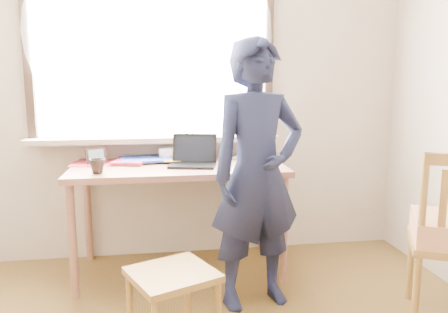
{
  "coord_description": "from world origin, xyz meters",
  "views": [
    {
      "loc": [
        -0.18,
        -1.38,
        1.34
      ],
      "look_at": [
        0.18,
        0.95,
        0.95
      ],
      "focal_mm": 35.0,
      "sensor_mm": 36.0,
      "label": 1
    }
  ],
  "objects": [
    {
      "name": "desk",
      "position": [
        -0.04,
        1.63,
        0.7
      ],
      "size": [
        1.46,
        0.73,
        0.78
      ],
      "color": "brown",
      "rests_on": "ground"
    },
    {
      "name": "laptop",
      "position": [
        0.06,
        1.59,
        0.83
      ],
      "size": [
        0.36,
        0.31,
        0.21
      ],
      "color": "black",
      "rests_on": "desk"
    },
    {
      "name": "mug_white",
      "position": [
        -0.12,
        1.82,
        0.83
      ],
      "size": [
        0.15,
        0.15,
        0.09
      ],
      "primitive_type": "imported",
      "rotation": [
        0.0,
        0.0,
        0.35
      ],
      "color": "white",
      "rests_on": "desk"
    },
    {
      "name": "mug_dark",
      "position": [
        -0.56,
        1.41,
        0.83
      ],
      "size": [
        0.13,
        0.13,
        0.09
      ],
      "primitive_type": "imported",
      "rotation": [
        0.0,
        0.0,
        -0.41
      ],
      "color": "black",
      "rests_on": "desk"
    },
    {
      "name": "mouse",
      "position": [
        0.47,
        1.53,
        0.8
      ],
      "size": [
        0.09,
        0.06,
        0.03
      ],
      "primitive_type": "ellipsoid",
      "color": "black",
      "rests_on": "desk"
    },
    {
      "name": "desk_clutter",
      "position": [
        -0.38,
        1.79,
        0.8
      ],
      "size": [
        0.73,
        0.41,
        0.03
      ],
      "color": "white",
      "rests_on": "desk"
    },
    {
      "name": "book_a",
      "position": [
        -0.45,
        1.9,
        0.8
      ],
      "size": [
        0.29,
        0.34,
        0.03
      ],
      "primitive_type": "imported",
      "rotation": [
        0.0,
        0.0,
        0.28
      ],
      "color": "white",
      "rests_on": "desk"
    },
    {
      "name": "book_b",
      "position": [
        0.42,
        1.88,
        0.79
      ],
      "size": [
        0.28,
        0.31,
        0.02
      ],
      "primitive_type": "imported",
      "rotation": [
        0.0,
        0.0,
        -0.45
      ],
      "color": "white",
      "rests_on": "desk"
    },
    {
      "name": "picture_frame",
      "position": [
        -0.61,
        1.73,
        0.84
      ],
      "size": [
        0.13,
        0.08,
        0.11
      ],
      "color": "black",
      "rests_on": "desk"
    },
    {
      "name": "work_chair",
      "position": [
        -0.12,
        0.71,
        0.34
      ],
      "size": [
        0.52,
        0.51,
        0.41
      ],
      "color": "olive",
      "rests_on": "ground"
    },
    {
      "name": "person",
      "position": [
        0.4,
        1.1,
        0.81
      ],
      "size": [
        0.66,
        0.51,
        1.61
      ],
      "primitive_type": "imported",
      "rotation": [
        0.0,
        0.0,
        0.23
      ],
      "color": "black",
      "rests_on": "ground"
    }
  ]
}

